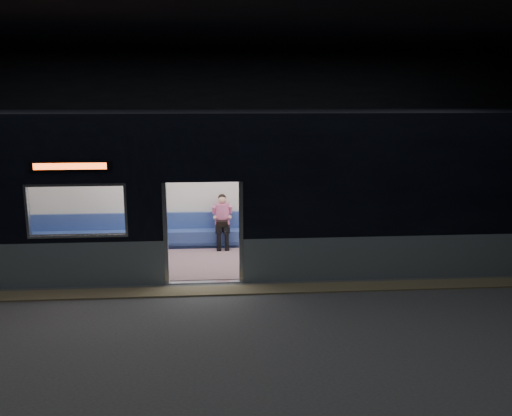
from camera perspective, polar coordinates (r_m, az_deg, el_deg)
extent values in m
cube|color=#47494C|center=(10.02, -5.53, -9.90)|extent=(24.00, 14.00, 0.01)
cube|color=black|center=(9.39, -6.17, 19.63)|extent=(24.00, 14.00, 0.04)
cube|color=black|center=(16.33, -5.31, 7.63)|extent=(24.00, 0.04, 5.00)
cube|color=black|center=(2.63, -9.18, -15.70)|extent=(24.00, 0.04, 5.00)
cube|color=#8C7F59|center=(10.53, -5.48, -8.69)|extent=(22.80, 0.50, 0.03)
cube|color=gray|center=(11.81, 18.84, -4.76)|extent=(8.30, 0.12, 0.90)
cube|color=black|center=(11.47, 19.38, 2.92)|extent=(8.30, 0.12, 2.30)
cube|color=black|center=(10.42, -5.73, 5.89)|extent=(1.40, 0.12, 1.15)
cube|color=#B7BABC|center=(10.75, -9.50, -2.71)|extent=(0.08, 0.14, 2.05)
cube|color=#B7BABC|center=(10.72, -1.59, -2.59)|extent=(0.08, 0.14, 2.05)
cube|color=black|center=(10.71, -18.97, 4.19)|extent=(1.50, 0.04, 0.18)
cube|color=#FF5116|center=(10.70, -18.98, 4.19)|extent=(1.34, 0.03, 0.12)
cube|color=silver|center=(13.41, -5.40, 2.82)|extent=(18.00, 0.12, 3.20)
cube|color=black|center=(11.81, -5.66, 9.76)|extent=(18.00, 3.00, 0.15)
cube|color=#805D5F|center=(12.37, -5.35, -5.49)|extent=(17.76, 2.76, 0.04)
cube|color=silver|center=(11.88, -5.57, 5.30)|extent=(17.76, 2.76, 0.10)
cube|color=#313F90|center=(13.38, -5.30, -3.13)|extent=(11.00, 0.48, 0.41)
cube|color=#313F90|center=(13.47, -5.33, -1.26)|extent=(11.00, 0.10, 0.40)
cube|color=#77575D|center=(11.80, -21.77, -6.04)|extent=(4.40, 0.48, 0.41)
cube|color=#77575D|center=(11.67, 11.06, -5.57)|extent=(4.40, 0.48, 0.41)
cylinder|color=silver|center=(11.03, -10.48, -1.59)|extent=(0.04, 0.04, 2.26)
cylinder|color=silver|center=(13.23, -9.50, 0.69)|extent=(0.04, 0.04, 2.26)
cylinder|color=silver|center=(11.00, -0.58, -1.43)|extent=(0.04, 0.04, 2.26)
cylinder|color=silver|center=(13.20, -1.25, 0.83)|extent=(0.04, 0.04, 2.26)
cylinder|color=silver|center=(13.00, -5.45, 4.09)|extent=(11.00, 0.03, 0.03)
cube|color=black|center=(13.11, -3.96, -2.18)|extent=(0.15, 0.43, 0.15)
cube|color=black|center=(13.11, -3.12, -2.16)|extent=(0.15, 0.43, 0.15)
cylinder|color=black|center=(12.99, -3.93, -3.53)|extent=(0.10, 0.10, 0.43)
cylinder|color=black|center=(12.99, -3.09, -3.52)|extent=(0.10, 0.10, 0.43)
cube|color=#D36595|center=(13.28, -3.55, -1.91)|extent=(0.36, 0.20, 0.18)
cylinder|color=#D36595|center=(13.23, -3.57, -0.54)|extent=(0.37, 0.37, 0.47)
sphere|color=tan|center=(13.15, -3.59, 0.87)|extent=(0.19, 0.19, 0.19)
sphere|color=black|center=(13.17, -3.60, 1.06)|extent=(0.20, 0.20, 0.20)
cube|color=black|center=(13.01, -3.61, -1.64)|extent=(0.32, 0.30, 0.14)
cube|color=white|center=(13.85, 10.98, 2.38)|extent=(0.97, 0.03, 0.63)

